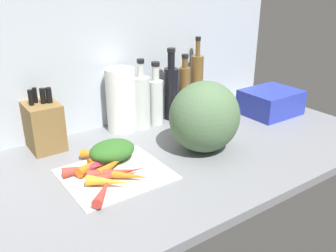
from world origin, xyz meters
TOP-DOWN VIEW (x-y plane):
  - ground_plane at (0.00, 0.00)cm, footprint 170.00×80.00cm
  - wall_back at (0.00, 38.50)cm, footprint 170.00×3.00cm
  - cutting_board at (-20.34, -2.10)cm, footprint 32.37×28.34cm
  - carrot_0 at (-28.70, 3.20)cm, footprint 13.59×5.87cm
  - carrot_1 at (-25.92, -8.29)cm, footprint 11.88×11.28cm
  - carrot_2 at (-26.08, 3.80)cm, footprint 11.73×8.14cm
  - carrot_3 at (-22.21, -4.47)cm, footprint 16.16×8.89cm
  - carrot_4 at (-20.55, 0.14)cm, footprint 13.84×8.98cm
  - carrot_5 at (-29.08, -11.94)cm, footprint 11.11×12.05cm
  - carrot_6 at (-21.52, 4.57)cm, footprint 14.61×6.14cm
  - carrot_7 at (-20.06, 9.94)cm, footprint 12.00×10.51cm
  - carrot_8 at (-19.32, -5.41)cm, footprint 17.02×4.81cm
  - carrot_9 at (-17.61, 8.36)cm, footprint 16.42×6.50cm
  - carrot_10 at (-18.30, -8.74)cm, footprint 10.22×10.35cm
  - carrot_greens_pile at (-16.93, 6.39)cm, footprint 15.99×12.30cm
  - winter_squash at (14.67, -4.03)cm, footprint 25.83×24.13cm
  - knife_block at (-32.06, 30.53)cm, footprint 11.48×15.39cm
  - paper_towel_roll at (-0.76, 29.50)cm, footprint 11.68×11.68cm
  - bottle_0 at (7.20, 26.69)cm, footprint 6.97×6.97cm
  - bottle_1 at (14.49, 27.17)cm, footprint 6.14×6.14cm
  - bottle_2 at (23.01, 28.16)cm, footprint 6.11×6.11cm
  - bottle_3 at (31.94, 30.26)cm, footprint 5.27×5.27cm
  - bottle_4 at (40.47, 32.00)cm, footprint 5.74×5.74cm
  - dish_rack at (63.94, 7.25)cm, footprint 24.45×20.05cm

SIDE VIEW (x-z plane):
  - ground_plane at x=0.00cm, z-range -3.00..0.00cm
  - cutting_board at x=-20.34cm, z-range 0.00..0.80cm
  - carrot_8 at x=-19.32cm, z-range 0.80..3.03cm
  - carrot_10 at x=-18.30cm, z-range 0.80..3.32cm
  - carrot_9 at x=-17.61cm, z-range 0.80..3.40cm
  - carrot_6 at x=-21.52cm, z-range 0.80..3.48cm
  - carrot_7 at x=-20.06cm, z-range 0.80..3.73cm
  - carrot_5 at x=-29.08cm, z-range 0.80..3.87cm
  - carrot_0 at x=-28.70cm, z-range 0.80..4.00cm
  - carrot_1 at x=-25.92cm, z-range 0.80..4.13cm
  - carrot_2 at x=-26.08cm, z-range 0.80..4.20cm
  - carrot_4 at x=-20.55cm, z-range 0.80..4.25cm
  - carrot_3 at x=-22.21cm, z-range 0.80..4.29cm
  - carrot_greens_pile at x=-16.93cm, z-range 0.80..7.56cm
  - dish_rack at x=63.94cm, z-range 0.00..10.99cm
  - knife_block at x=-32.06cm, z-range -2.48..20.33cm
  - bottle_1 at x=14.49cm, z-range -2.64..24.03cm
  - bottle_0 at x=7.20cm, z-range -3.02..25.84cm
  - bottle_3 at x=31.94cm, z-range -1.99..25.26cm
  - bottle_2 at x=23.01cm, z-range -2.87..28.29cm
  - winter_squash at x=14.67cm, z-range 0.00..25.53cm
  - paper_towel_roll at x=-0.76cm, z-range 0.00..25.69cm
  - bottle_4 at x=40.47cm, z-range -3.50..30.26cm
  - wall_back at x=0.00cm, z-range 0.00..60.00cm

